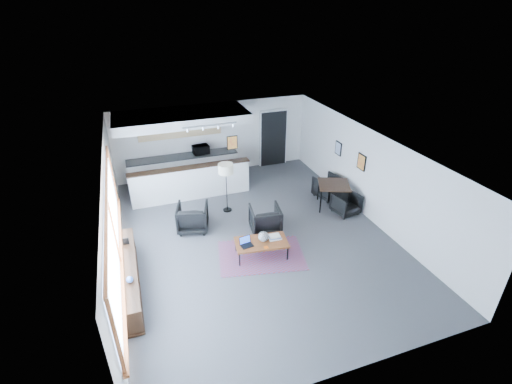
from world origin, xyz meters
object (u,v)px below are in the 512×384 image
object	(u,v)px
ceramic_pot	(263,237)
dining_table	(334,186)
floor_lamp	(226,170)
armchair_left	(193,216)
armchair_right	(265,218)
book_stack	(275,237)
laptop	(246,243)
dining_chair_near	(346,204)
microwave	(201,149)
coffee_table	(261,243)
dining_chair_far	(328,187)

from	to	relation	value
ceramic_pot	dining_table	bearing A→B (deg)	28.80
floor_lamp	armchair_left	bearing A→B (deg)	-150.21
armchair_right	ceramic_pot	bearing A→B (deg)	75.29
ceramic_pot	book_stack	size ratio (longest dim) A/B	0.78
laptop	armchair_left	bearing A→B (deg)	110.04
armchair_right	dining_chair_near	xyz separation A→B (m)	(2.64, 0.08, -0.11)
armchair_right	armchair_left	bearing A→B (deg)	-13.70
ceramic_pot	dining_chair_near	bearing A→B (deg)	19.52
armchair_left	dining_chair_near	xyz separation A→B (m)	(4.52, -0.68, -0.12)
microwave	coffee_table	bearing A→B (deg)	-91.94
coffee_table	book_stack	distance (m)	0.38
armchair_right	dining_chair_near	distance (m)	2.64
book_stack	armchair_right	world-z (taller)	armchair_right
dining_chair_near	microwave	bearing A→B (deg)	122.00
dining_table	laptop	bearing A→B (deg)	-154.57
ceramic_pot	dining_chair_far	distance (m)	3.78
dining_chair_far	floor_lamp	bearing A→B (deg)	-20.02
armchair_left	floor_lamp	world-z (taller)	floor_lamp
armchair_right	dining_chair_far	bearing A→B (deg)	-147.21
coffee_table	microwave	xyz separation A→B (m)	(-0.42, 5.04, 0.72)
armchair_left	dining_chair_far	bearing A→B (deg)	-158.59
armchair_left	dining_chair_far	distance (m)	4.54
armchair_left	dining_table	distance (m)	4.36
armchair_right	dining_chair_far	world-z (taller)	armchair_right
coffee_table	microwave	distance (m)	5.10
laptop	armchair_right	bearing A→B (deg)	39.52
armchair_right	microwave	distance (m)	4.18
coffee_table	microwave	bearing A→B (deg)	102.82
book_stack	dining_chair_near	world-z (taller)	dining_chair_near
armchair_left	ceramic_pot	bearing A→B (deg)	145.29
laptop	dining_chair_near	bearing A→B (deg)	8.22
floor_lamp	dining_chair_far	world-z (taller)	floor_lamp
coffee_table	ceramic_pot	size ratio (longest dim) A/B	5.28
coffee_table	dining_table	distance (m)	3.38
dining_chair_near	dining_chair_far	xyz separation A→B (m)	(0.00, 1.11, 0.03)
book_stack	floor_lamp	xyz separation A→B (m)	(-0.58, 2.43, 0.88)
laptop	ceramic_pot	size ratio (longest dim) A/B	1.25
laptop	floor_lamp	bearing A→B (deg)	76.44
dining_chair_far	armchair_right	bearing A→B (deg)	8.54
dining_chair_far	microwave	xyz separation A→B (m)	(-3.56, 2.82, 0.78)
armchair_right	floor_lamp	world-z (taller)	floor_lamp
laptop	dining_table	distance (m)	3.73
microwave	armchair_left	bearing A→B (deg)	-113.29
laptop	armchair_left	world-z (taller)	armchair_left
armchair_right	floor_lamp	distance (m)	1.85
laptop	microwave	size ratio (longest dim) A/B	0.60
ceramic_pot	armchair_right	world-z (taller)	armchair_right
dining_table	dining_chair_near	bearing A→B (deg)	-70.98
microwave	dining_table	bearing A→B (deg)	-52.14
armchair_right	floor_lamp	bearing A→B (deg)	-55.71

